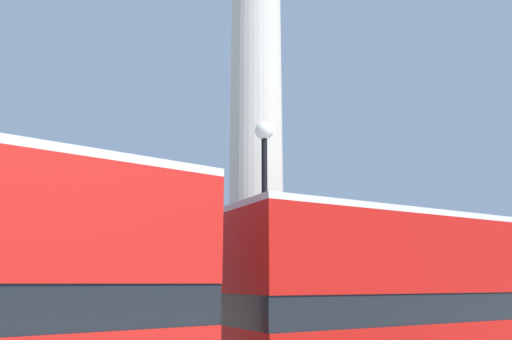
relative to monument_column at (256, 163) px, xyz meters
The scene contains 3 objects.
monument_column is the anchor object (origin of this frame).
bus_b 7.10m from the monument_column, 67.56° to the right, with size 11.24×3.14×4.22m.
street_lamp 4.78m from the monument_column, 117.02° to the right, with size 0.45×0.45×6.61m.
Camera 1 is at (-7.18, -12.48, 2.78)m, focal length 32.00 mm.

